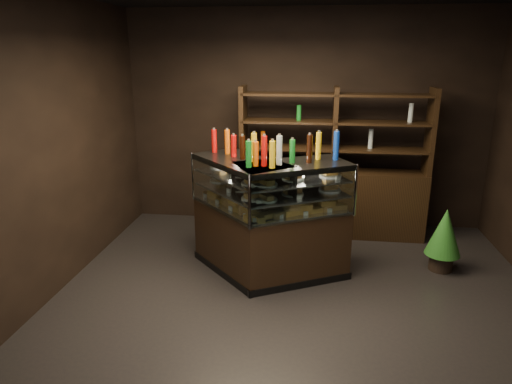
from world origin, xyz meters
TOP-DOWN VIEW (x-y plane):
  - ground at (0.00, 0.00)m, footprint 5.00×5.00m
  - room_shell at (0.00, 0.00)m, footprint 5.02×5.02m
  - display_case at (-0.37, 0.76)m, footprint 1.87×1.30m
  - food_display at (-0.37, 0.75)m, footprint 1.57×0.93m
  - bottles_top at (-0.37, 0.76)m, footprint 1.40×0.79m
  - potted_conifer at (1.63, 1.09)m, footprint 0.39×0.39m
  - back_shelving at (0.38, 2.05)m, footprint 2.47×0.44m

SIDE VIEW (x-z plane):
  - ground at x=0.00m, z-range 0.00..0.00m
  - display_case at x=-0.37m, z-range -0.21..1.10m
  - potted_conifer at x=1.63m, z-range 0.06..0.90m
  - back_shelving at x=0.38m, z-range -0.40..1.60m
  - food_display at x=-0.37m, z-range 0.76..1.17m
  - bottles_top at x=-0.37m, z-range 1.30..1.60m
  - room_shell at x=0.00m, z-range 0.44..3.45m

